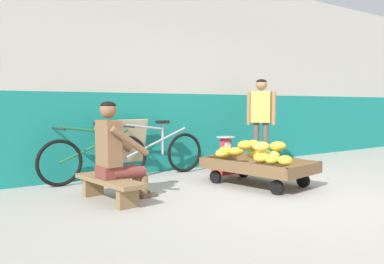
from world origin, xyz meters
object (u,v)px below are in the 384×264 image
Objects in this scene: bicycle_far_left at (157,153)px; sign_board at (124,148)px; vendor_seated at (116,152)px; bicycle_near_left at (95,158)px; low_bench at (109,184)px; weighing_scale at (226,145)px; plastic_crate at (226,164)px; customer_adult at (261,113)px; banana_cart at (258,168)px.

sign_board reaches higher than bicycle_far_left.
vendor_seated is at bearing -119.19° from sign_board.
bicycle_near_left is 0.59m from sign_board.
weighing_scale is at bearing 16.49° from low_bench.
plastic_crate reaches higher than low_bench.
sign_board is 0.58× the size of customer_adult.
banana_cart is 1.04m from weighing_scale.
plastic_crate is 0.30m from weighing_scale.
bicycle_far_left is 1.89× the size of sign_board.
plastic_crate is at bearing -26.02° from sign_board.
bicycle_far_left reaches higher than plastic_crate.
bicycle_near_left reaches higher than plastic_crate.
sign_board is (-0.45, 0.21, 0.08)m from bicycle_far_left.
weighing_scale is 1.11m from bicycle_far_left.
banana_cart reaches higher than plastic_crate.
bicycle_near_left is at bearing 165.60° from weighing_scale.
bicycle_far_left is (1.22, 1.17, -0.21)m from vendor_seated.
customer_adult reaches higher than sign_board.
low_bench is at bearing -138.18° from bicycle_far_left.
banana_cart is at bearing -8.51° from low_bench.
vendor_seated is 3.17× the size of plastic_crate.
banana_cart is at bearing -63.53° from bicycle_far_left.
sign_board reaches higher than low_bench.
plastic_crate is 1.20× the size of weighing_scale.
vendor_seated is at bearing 170.99° from banana_cart.
low_bench is 3.21m from customer_adult.
bicycle_far_left is (1.00, -0.02, 0.00)m from bicycle_near_left.
bicycle_far_left is 0.51m from sign_board.
banana_cart is 2.01m from vendor_seated.
weighing_scale reaches higher than plastic_crate.
weighing_scale reaches higher than low_bench.
banana_cart is at bearing -40.69° from bicycle_near_left.
bicycle_far_left is 1.91m from customer_adult.
vendor_seated is 2.31m from weighing_scale.
plastic_crate is (0.25, 0.99, -0.09)m from banana_cart.
bicycle_near_left is 1.89× the size of sign_board.
customer_adult is (3.05, 0.65, 0.75)m from low_bench.
customer_adult is at bearing -11.07° from bicycle_near_left.
plastic_crate is 2.06m from bicycle_near_left.
vendor_seated is 3.05m from customer_adult.
bicycle_far_left reaches higher than banana_cart.
bicycle_near_left is (0.31, 1.19, 0.15)m from low_bench.
sign_board is (-1.19, 1.69, 0.20)m from banana_cart.
bicycle_far_left is at bearing 153.42° from plastic_crate.
plastic_crate is 1.10m from customer_adult.
customer_adult is at bearing -2.00° from weighing_scale.
sign_board is at bearing 19.30° from bicycle_near_left.
bicycle_near_left is at bearing 139.31° from banana_cart.
bicycle_near_left is 1.00m from bicycle_far_left.
weighing_scale is at bearing 178.00° from customer_adult.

